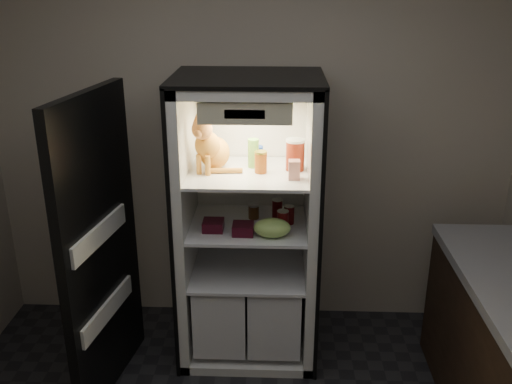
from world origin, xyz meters
TOP-DOWN VIEW (x-y plane):
  - room_shell at (0.00, 0.00)m, footprint 3.60×3.60m
  - refrigerator at (0.00, 1.38)m, footprint 0.90×0.72m
  - fridge_door at (-0.85, 0.95)m, footprint 0.20×0.87m
  - tabby_cat at (-0.23, 1.35)m, footprint 0.32×0.37m
  - parmesan_shaker at (0.03, 1.41)m, footprint 0.07×0.07m
  - mayo_tub at (0.05, 1.48)m, footprint 0.08×0.08m
  - salsa_jar at (0.08, 1.31)m, footprint 0.08×0.08m
  - pepper_jar at (0.29, 1.37)m, footprint 0.12×0.12m
  - cream_carton at (0.28, 1.20)m, footprint 0.07×0.07m
  - soda_can_a at (0.18, 1.43)m, footprint 0.07×0.07m
  - soda_can_b at (0.26, 1.34)m, footprint 0.07×0.07m
  - soda_can_c at (0.22, 1.22)m, footprint 0.07×0.07m
  - condiment_jar at (0.03, 1.41)m, footprint 0.07×0.07m
  - grape_bag at (0.15, 1.14)m, footprint 0.22×0.16m
  - berry_box_left at (-0.21, 1.21)m, footprint 0.13×0.13m
  - berry_box_right at (-0.02, 1.17)m, footprint 0.13×0.13m

SIDE VIEW (x-z plane):
  - refrigerator at x=0.00m, z-range -0.15..1.73m
  - fridge_door at x=-0.85m, z-range -0.01..1.84m
  - berry_box_left at x=-0.21m, z-range 0.94..1.00m
  - berry_box_right at x=-0.02m, z-range 0.94..1.00m
  - condiment_jar at x=0.03m, z-range 0.94..1.04m
  - grape_bag at x=0.15m, z-range 0.94..1.05m
  - soda_can_b at x=0.26m, z-range 0.94..1.06m
  - soda_can_a at x=0.18m, z-range 0.94..1.06m
  - soda_can_c at x=0.22m, z-range 0.94..1.07m
  - cream_carton at x=0.28m, z-range 1.29..1.41m
  - mayo_tub at x=0.05m, z-range 1.29..1.41m
  - salsa_jar at x=0.08m, z-range 1.29..1.43m
  - parmesan_shaker at x=0.03m, z-range 1.29..1.47m
  - pepper_jar at x=0.29m, z-range 1.29..1.49m
  - tabby_cat at x=-0.23m, z-range 1.24..1.62m
  - room_shell at x=0.00m, z-range -0.18..3.42m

